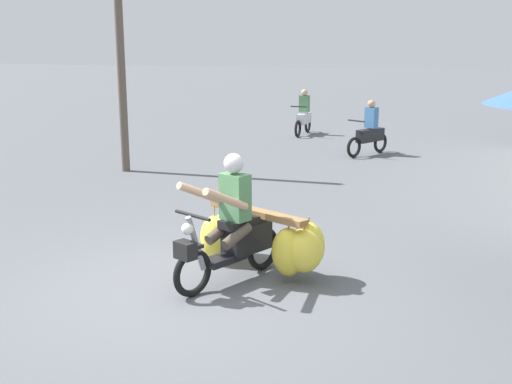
# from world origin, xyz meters

# --- Properties ---
(ground_plane) EXTENTS (120.00, 120.00, 0.00)m
(ground_plane) POSITION_xyz_m (0.00, 0.00, 0.00)
(ground_plane) COLOR #56595E
(motorbike_main_loaded) EXTENTS (1.87, 1.99, 1.58)m
(motorbike_main_loaded) POSITION_xyz_m (0.63, 0.77, 0.49)
(motorbike_main_loaded) COLOR black
(motorbike_main_loaded) RESTS_ON ground
(motorbike_distant_ahead_left) EXTENTS (0.89, 1.46, 1.40)m
(motorbike_distant_ahead_left) POSITION_xyz_m (0.68, 9.83, 0.57)
(motorbike_distant_ahead_left) COLOR black
(motorbike_distant_ahead_left) RESTS_ON ground
(motorbike_distant_ahead_right) EXTENTS (0.50, 1.62, 1.40)m
(motorbike_distant_ahead_right) POSITION_xyz_m (-1.81, 12.77, 0.57)
(motorbike_distant_ahead_right) COLOR black
(motorbike_distant_ahead_right) RESTS_ON ground
(utility_pole) EXTENTS (0.18, 0.18, 5.40)m
(utility_pole) POSITION_xyz_m (-4.19, 5.99, 2.70)
(utility_pole) COLOR brown
(utility_pole) RESTS_ON ground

